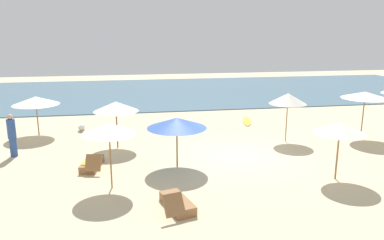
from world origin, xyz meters
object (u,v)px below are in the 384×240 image
(umbrella_0, at_px, (116,106))
(umbrella_1, at_px, (288,99))
(umbrella_4, at_px, (365,95))
(umbrella_7, at_px, (36,101))
(person_0, at_px, (12,135))
(surfboard, at_px, (247,121))
(lounger_2, at_px, (92,164))
(umbrella_8, at_px, (340,128))
(umbrella_5, at_px, (109,129))
(lounger_0, at_px, (177,203))
(umbrella_2, at_px, (177,123))
(dog, at_px, (82,127))

(umbrella_0, distance_m, umbrella_1, 7.89)
(umbrella_4, height_order, umbrella_7, umbrella_4)
(person_0, bearing_deg, surfboard, 19.98)
(surfboard, bearing_deg, lounger_2, -142.95)
(umbrella_8, bearing_deg, umbrella_5, 176.07)
(umbrella_4, height_order, person_0, umbrella_4)
(umbrella_1, relative_size, lounger_0, 1.31)
(surfboard, bearing_deg, umbrella_0, -153.30)
(umbrella_5, bearing_deg, lounger_2, 112.27)
(umbrella_2, relative_size, dog, 2.81)
(umbrella_5, height_order, dog, umbrella_5)
(umbrella_5, bearing_deg, dog, 103.41)
(umbrella_8, distance_m, dog, 12.84)
(umbrella_4, relative_size, umbrella_7, 1.02)
(umbrella_8, distance_m, lounger_2, 9.15)
(umbrella_8, bearing_deg, dog, 139.43)
(surfboard, bearing_deg, person_0, -160.02)
(umbrella_2, bearing_deg, surfboard, 53.18)
(umbrella_1, xyz_separation_m, lounger_2, (-8.79, -2.18, -1.87))
(umbrella_4, relative_size, person_0, 1.27)
(umbrella_5, bearing_deg, umbrella_7, 118.32)
(umbrella_2, xyz_separation_m, umbrella_8, (5.41, -2.10, 0.11))
(umbrella_8, bearing_deg, lounger_2, 163.72)
(umbrella_2, distance_m, lounger_0, 3.82)
(umbrella_2, height_order, lounger_2, umbrella_2)
(umbrella_4, bearing_deg, surfboard, 137.10)
(lounger_0, bearing_deg, umbrella_0, 106.35)
(umbrella_1, height_order, umbrella_2, umbrella_1)
(umbrella_4, xyz_separation_m, surfboard, (-4.46, 4.15, -2.10))
(lounger_2, bearing_deg, lounger_0, -54.35)
(lounger_0, relative_size, person_0, 0.97)
(umbrella_1, xyz_separation_m, dog, (-9.82, 3.57, -1.85))
(umbrella_7, height_order, person_0, umbrella_7)
(person_0, xyz_separation_m, surfboard, (11.50, 4.18, -0.88))
(umbrella_5, distance_m, person_0, 5.85)
(umbrella_7, bearing_deg, umbrella_1, -14.23)
(umbrella_2, bearing_deg, umbrella_4, 14.49)
(umbrella_0, relative_size, surfboard, 0.92)
(umbrella_1, height_order, lounger_0, umbrella_1)
(umbrella_2, xyz_separation_m, dog, (-4.26, 6.17, -1.56))
(umbrella_1, bearing_deg, umbrella_0, 177.64)
(umbrella_8, height_order, lounger_0, umbrella_8)
(umbrella_2, distance_m, person_0, 7.05)
(umbrella_5, height_order, surfboard, umbrella_5)
(umbrella_5, distance_m, umbrella_7, 8.15)
(umbrella_5, bearing_deg, umbrella_0, 88.84)
(lounger_0, bearing_deg, umbrella_4, 30.85)
(lounger_2, bearing_deg, dog, 100.17)
(umbrella_0, bearing_deg, umbrella_2, -51.53)
(umbrella_8, height_order, lounger_2, umbrella_8)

